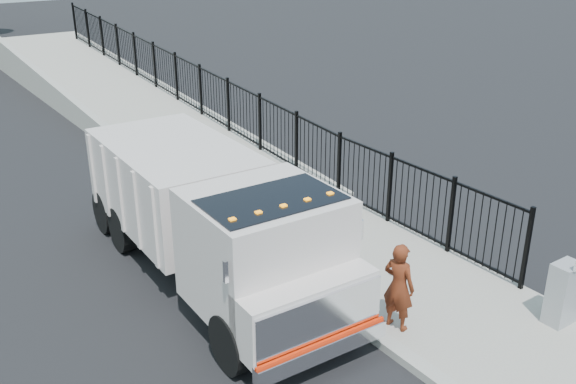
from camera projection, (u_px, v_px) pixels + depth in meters
ground at (326, 304)px, 12.99m from camera, size 120.00×120.00×0.00m
sidewalk at (468, 316)px, 12.48m from camera, size 3.55×12.00×0.12m
curb at (395, 350)px, 11.45m from camera, size 0.30×12.00×0.16m
ramp at (126, 112)px, 26.21m from camera, size 3.95×24.06×3.19m
iron_fence at (201, 106)px, 23.59m from camera, size 0.10×28.00×1.80m
truck at (212, 215)px, 13.22m from camera, size 2.89×8.24×2.80m
worker at (399, 286)px, 11.72m from camera, size 0.56×0.72×1.73m
utility_cabinet at (563, 293)px, 11.95m from camera, size 0.55×0.40×1.25m
debris at (395, 271)px, 13.88m from camera, size 0.31×0.31×0.08m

